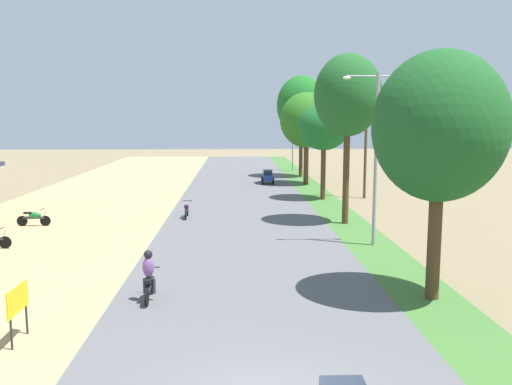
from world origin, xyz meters
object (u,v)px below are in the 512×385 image
at_px(streetlamp_mid, 293,131).
at_px(street_signboard, 18,303).
at_px(median_tree_third, 324,127).
at_px(motorbike_foreground_rider, 149,277).
at_px(median_tree_fourth, 307,120).
at_px(car_hatchback_blue, 268,176).
at_px(streetlamp_near, 376,148).
at_px(parked_motorbike_third, 34,217).
at_px(motorbike_ahead_second, 187,209).
at_px(median_tree_nearest, 440,127).
at_px(median_tree_second, 348,96).
at_px(median_tree_fifth, 301,106).
at_px(utility_pole_near, 366,131).

bearing_deg(streetlamp_mid, street_signboard, -104.98).
distance_m(median_tree_third, motorbike_foreground_rider, 23.27).
xyz_separation_m(median_tree_third, median_tree_fourth, (-0.09, 8.58, 0.45)).
xyz_separation_m(median_tree_third, car_hatchback_blue, (-3.41, 9.09, -4.44)).
relative_size(median_tree_third, streetlamp_near, 0.88).
relative_size(streetlamp_near, car_hatchback_blue, 3.88).
bearing_deg(parked_motorbike_third, street_signboard, -71.09).
distance_m(streetlamp_mid, motorbike_ahead_second, 29.33).
xyz_separation_m(median_tree_third, motorbike_foreground_rider, (-9.03, -21.00, -4.33)).
distance_m(parked_motorbike_third, median_tree_fourth, 24.90).
xyz_separation_m(median_tree_nearest, streetlamp_mid, (-0.03, 41.95, -1.20)).
relative_size(median_tree_nearest, car_hatchback_blue, 3.95).
relative_size(median_tree_second, motorbike_foreground_rider, 5.13).
bearing_deg(median_tree_fifth, streetlamp_mid, 91.14).
xyz_separation_m(median_tree_second, median_tree_fourth, (0.11, 17.34, -1.39)).
relative_size(median_tree_nearest, median_tree_third, 1.16).
bearing_deg(street_signboard, motorbike_foreground_rider, 46.34).
bearing_deg(motorbike_ahead_second, median_tree_second, -12.55).
bearing_deg(utility_pole_near, streetlamp_near, -102.11).
distance_m(median_tree_nearest, median_tree_second, 12.45).
xyz_separation_m(street_signboard, median_tree_fifth, (12.12, 38.57, 5.90)).
relative_size(median_tree_second, median_tree_fourth, 1.16).
bearing_deg(motorbike_ahead_second, median_tree_nearest, -57.33).
bearing_deg(median_tree_fourth, utility_pole_near, -67.10).
bearing_deg(streetlamp_near, median_tree_second, 92.93).
bearing_deg(median_tree_second, street_signboard, -127.54).
distance_m(street_signboard, median_tree_nearest, 13.15).
bearing_deg(median_tree_third, median_tree_fourth, 90.57).
bearing_deg(streetlamp_mid, motorbike_ahead_second, -108.40).
xyz_separation_m(street_signboard, motorbike_ahead_second, (2.82, 17.26, -0.53)).
bearing_deg(parked_motorbike_third, median_tree_fourth, 45.58).
bearing_deg(motorbike_foreground_rider, streetlamp_mid, 77.73).
bearing_deg(car_hatchback_blue, median_tree_fifth, 56.52).
distance_m(median_tree_fourth, car_hatchback_blue, 5.94).
bearing_deg(motorbike_foreground_rider, street_signboard, -133.66).
xyz_separation_m(parked_motorbike_third, median_tree_fifth, (17.33, 23.36, 6.45)).
relative_size(median_tree_second, streetlamp_mid, 1.24).
relative_size(street_signboard, streetlamp_near, 0.19).
relative_size(street_signboard, motorbike_ahead_second, 0.83).
relative_size(street_signboard, motorbike_foreground_rider, 0.83).
height_order(median_tree_fourth, motorbike_foreground_rider, median_tree_fourth).
relative_size(median_tree_nearest, motorbike_foreground_rider, 4.39).
bearing_deg(median_tree_fifth, median_tree_second, -90.95).
height_order(streetlamp_mid, car_hatchback_blue, streetlamp_mid).
bearing_deg(median_tree_nearest, car_hatchback_blue, 96.60).
bearing_deg(median_tree_fifth, car_hatchback_blue, -123.48).
height_order(median_tree_second, motorbike_foreground_rider, median_tree_second).
bearing_deg(median_tree_fourth, motorbike_foreground_rider, -106.83).
bearing_deg(motorbike_ahead_second, utility_pole_near, 31.58).
distance_m(median_tree_nearest, utility_pole_near, 22.15).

